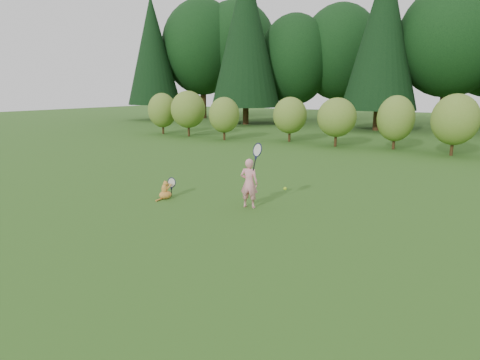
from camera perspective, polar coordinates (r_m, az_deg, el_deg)
The scene contains 6 objects.
ground at distance 9.85m, azimuth -3.42°, elevation -4.72°, with size 100.00×100.00×0.00m, color #275618.
shrub_row at distance 21.46m, azimuth 16.83°, elevation 8.08°, with size 28.00×3.00×2.80m, color olive, non-canonical shape.
woodland_backdrop at distance 31.51m, azimuth 22.53°, elevation 20.16°, with size 48.00×10.00×15.00m, color black, non-canonical shape.
child at distance 10.14m, azimuth 1.34°, elevation -0.30°, with size 0.75×0.51×1.89m.
cat at distance 11.26m, azimuth -10.56°, elevation -1.30°, with size 0.46×0.68×0.70m.
tennis_ball at distance 9.53m, azimuth 6.42°, elevation -1.21°, with size 0.08×0.08×0.08m.
Camera 1 is at (5.36, -7.72, 2.96)m, focal length 30.00 mm.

